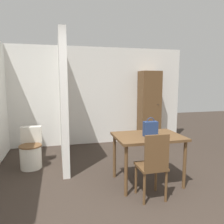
# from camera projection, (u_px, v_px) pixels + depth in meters

# --- Properties ---
(wall_back) EXTENTS (5.01, 0.12, 2.50)m
(wall_back) POSITION_uv_depth(u_px,v_px,m) (91.00, 96.00, 5.69)
(wall_back) COLOR white
(wall_back) RESTS_ON ground_plane
(partition_wall) EXTENTS (0.12, 2.02, 2.50)m
(partition_wall) POSITION_uv_depth(u_px,v_px,m) (63.00, 100.00, 4.48)
(partition_wall) COLOR white
(partition_wall) RESTS_ON ground_plane
(dining_table) EXTENTS (1.06, 0.76, 0.79)m
(dining_table) POSITION_uv_depth(u_px,v_px,m) (148.00, 141.00, 3.47)
(dining_table) COLOR brown
(dining_table) RESTS_ON ground_plane
(wooden_chair) EXTENTS (0.38, 0.38, 0.96)m
(wooden_chair) POSITION_uv_depth(u_px,v_px,m) (153.00, 164.00, 2.98)
(wooden_chair) COLOR brown
(wooden_chair) RESTS_ON ground_plane
(toilet) EXTENTS (0.42, 0.56, 0.75)m
(toilet) POSITION_uv_depth(u_px,v_px,m) (31.00, 151.00, 4.18)
(toilet) COLOR silver
(toilet) RESTS_ON ground_plane
(handbag) EXTENTS (0.22, 0.11, 0.30)m
(handbag) POSITION_uv_depth(u_px,v_px,m) (150.00, 129.00, 3.39)
(handbag) COLOR navy
(handbag) RESTS_ON dining_table
(wooden_cabinet) EXTENTS (0.52, 0.46, 1.90)m
(wooden_cabinet) POSITION_uv_depth(u_px,v_px,m) (149.00, 107.00, 5.81)
(wooden_cabinet) COLOR brown
(wooden_cabinet) RESTS_ON ground_plane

